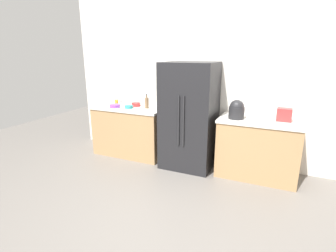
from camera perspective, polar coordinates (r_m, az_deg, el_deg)
The scene contains 13 objects.
ground_plane at distance 3.25m, azimuth -2.61°, elevation -19.22°, with size 10.39×10.39×0.00m, color slate.
kitchen_back_panel at distance 4.51m, azimuth 8.60°, elevation 11.63°, with size 5.19×0.10×3.09m, color silver.
counter_left at distance 4.91m, azimuth -8.23°, elevation -0.99°, with size 1.34×0.67×0.91m.
counter_right at distance 4.21m, azimuth 19.20°, elevation -4.64°, with size 1.20×0.67×0.91m.
refrigerator at distance 4.26m, azimuth 4.73°, elevation 2.22°, with size 0.84×0.75×1.73m.
toaster at distance 4.10m, azimuth 24.30°, elevation 2.29°, with size 0.21×0.15×0.19m, color red.
rice_cooker at distance 4.00m, azimuth 14.95°, elevation 3.47°, with size 0.23×0.23×0.29m.
bottle_a at distance 4.63m, azimuth -4.73°, elevation 5.16°, with size 0.07×0.07×0.25m.
cup_a at distance 5.02m, azimuth -11.26°, elevation 5.17°, with size 0.08×0.08×0.10m, color orange.
cup_b at distance 4.94m, azimuth -10.54°, elevation 5.08°, with size 0.07×0.07×0.11m, color white.
bowl_a at distance 4.67m, azimuth -8.67°, elevation 4.21°, with size 0.15×0.15×0.05m, color teal.
bowl_b at distance 4.84m, azimuth -7.09°, elevation 4.76°, with size 0.17×0.17×0.07m, color red.
bowl_c at distance 4.79m, azimuth -11.67°, elevation 4.36°, with size 0.19×0.19×0.05m, color purple.
Camera 1 is at (1.21, -2.37, 1.88)m, focal length 27.55 mm.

